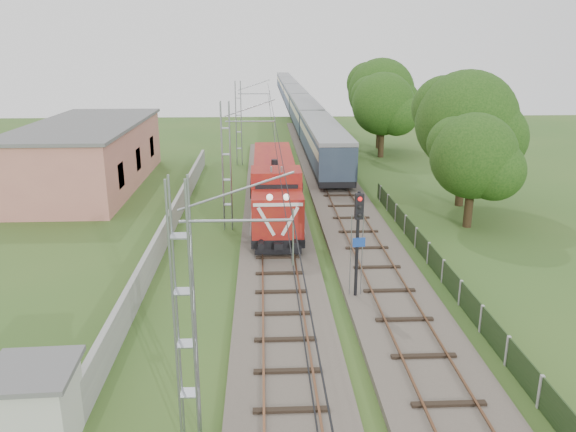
{
  "coord_description": "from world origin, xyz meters",
  "views": [
    {
      "loc": [
        -0.8,
        -22.11,
        11.23
      ],
      "look_at": [
        0.58,
        7.38,
        2.2
      ],
      "focal_mm": 35.0,
      "sensor_mm": 36.0,
      "label": 1
    }
  ],
  "objects_px": {
    "locomotive": "(274,186)",
    "coach_rake": "(295,98)",
    "signal_post": "(358,228)",
    "relay_hut": "(36,406)"
  },
  "relations": [
    {
      "from": "signal_post",
      "to": "relay_hut",
      "type": "bearing_deg",
      "value": -140.14
    },
    {
      "from": "signal_post",
      "to": "locomotive",
      "type": "bearing_deg",
      "value": 104.25
    },
    {
      "from": "signal_post",
      "to": "relay_hut",
      "type": "relative_size",
      "value": 2.04
    },
    {
      "from": "signal_post",
      "to": "coach_rake",
      "type": "bearing_deg",
      "value": 88.75
    },
    {
      "from": "locomotive",
      "to": "coach_rake",
      "type": "bearing_deg",
      "value": 85.37
    },
    {
      "from": "locomotive",
      "to": "coach_rake",
      "type": "distance_m",
      "value": 61.99
    },
    {
      "from": "locomotive",
      "to": "signal_post",
      "type": "distance_m",
      "value": 13.73
    },
    {
      "from": "coach_rake",
      "to": "signal_post",
      "type": "bearing_deg",
      "value": -91.25
    },
    {
      "from": "coach_rake",
      "to": "relay_hut",
      "type": "relative_size",
      "value": 44.59
    },
    {
      "from": "locomotive",
      "to": "coach_rake",
      "type": "relative_size",
      "value": 0.15
    }
  ]
}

